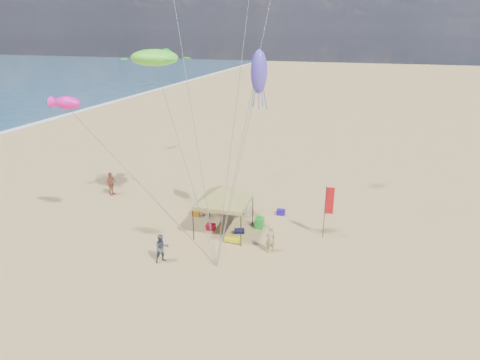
{
  "coord_description": "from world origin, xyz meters",
  "views": [
    {
      "loc": [
        6.29,
        -17.03,
        11.74
      ],
      "look_at": [
        0.0,
        3.0,
        4.0
      ],
      "focal_mm": 30.99,
      "sensor_mm": 36.0,
      "label": 1
    }
  ],
  "objects_px": {
    "chair_green": "(259,223)",
    "chair_yellow": "(197,211)",
    "beach_cart": "(233,239)",
    "person_near_c": "(247,205)",
    "person_near_b": "(162,248)",
    "person_far_a": "(111,184)",
    "person_near_a": "(270,239)",
    "feather_flag": "(328,204)",
    "cooler_red": "(211,227)",
    "cooler_blue": "(281,212)",
    "canopy_tent": "(224,187)"
  },
  "relations": [
    {
      "from": "chair_green",
      "to": "chair_yellow",
      "type": "bearing_deg",
      "value": 173.86
    },
    {
      "from": "beach_cart",
      "to": "person_near_c",
      "type": "relative_size",
      "value": 0.57
    },
    {
      "from": "chair_green",
      "to": "person_near_b",
      "type": "height_order",
      "value": "person_near_b"
    },
    {
      "from": "person_far_a",
      "to": "person_near_a",
      "type": "bearing_deg",
      "value": -102.07
    },
    {
      "from": "feather_flag",
      "to": "cooler_red",
      "type": "distance_m",
      "value": 7.26
    },
    {
      "from": "person_near_a",
      "to": "person_far_a",
      "type": "relative_size",
      "value": 0.91
    },
    {
      "from": "cooler_blue",
      "to": "person_near_c",
      "type": "distance_m",
      "value": 2.37
    },
    {
      "from": "cooler_blue",
      "to": "person_near_b",
      "type": "relative_size",
      "value": 0.34
    },
    {
      "from": "chair_green",
      "to": "person_near_a",
      "type": "distance_m",
      "value": 3.02
    },
    {
      "from": "cooler_red",
      "to": "person_near_c",
      "type": "height_order",
      "value": "person_near_c"
    },
    {
      "from": "person_near_a",
      "to": "person_near_b",
      "type": "xyz_separation_m",
      "value": [
        -5.22,
        -2.73,
        -0.02
      ]
    },
    {
      "from": "cooler_blue",
      "to": "person_far_a",
      "type": "height_order",
      "value": "person_far_a"
    },
    {
      "from": "chair_green",
      "to": "cooler_red",
      "type": "bearing_deg",
      "value": -157.61
    },
    {
      "from": "canopy_tent",
      "to": "person_near_a",
      "type": "bearing_deg",
      "value": -24.79
    },
    {
      "from": "canopy_tent",
      "to": "person_far_a",
      "type": "bearing_deg",
      "value": 162.59
    },
    {
      "from": "chair_green",
      "to": "cooler_blue",
      "type": "bearing_deg",
      "value": 68.86
    },
    {
      "from": "person_near_c",
      "to": "person_near_b",
      "type": "bearing_deg",
      "value": 67.27
    },
    {
      "from": "person_near_b",
      "to": "person_near_c",
      "type": "height_order",
      "value": "person_near_b"
    },
    {
      "from": "person_far_a",
      "to": "canopy_tent",
      "type": "bearing_deg",
      "value": -100.21
    },
    {
      "from": "person_near_a",
      "to": "beach_cart",
      "type": "bearing_deg",
      "value": -52.6
    },
    {
      "from": "chair_green",
      "to": "person_near_a",
      "type": "relative_size",
      "value": 0.43
    },
    {
      "from": "feather_flag",
      "to": "canopy_tent",
      "type": "bearing_deg",
      "value": -169.47
    },
    {
      "from": "cooler_blue",
      "to": "person_near_a",
      "type": "bearing_deg",
      "value": -84.93
    },
    {
      "from": "feather_flag",
      "to": "person_near_b",
      "type": "height_order",
      "value": "feather_flag"
    },
    {
      "from": "feather_flag",
      "to": "person_near_a",
      "type": "bearing_deg",
      "value": -136.91
    },
    {
      "from": "feather_flag",
      "to": "person_near_b",
      "type": "bearing_deg",
      "value": -146.32
    },
    {
      "from": "feather_flag",
      "to": "person_far_a",
      "type": "xyz_separation_m",
      "value": [
        -16.02,
        2.03,
        -1.28
      ]
    },
    {
      "from": "person_near_c",
      "to": "person_far_a",
      "type": "distance_m",
      "value": 10.69
    },
    {
      "from": "canopy_tent",
      "to": "chair_green",
      "type": "xyz_separation_m",
      "value": [
        1.9,
        1.2,
        -2.62
      ]
    },
    {
      "from": "canopy_tent",
      "to": "person_near_b",
      "type": "height_order",
      "value": "canopy_tent"
    },
    {
      "from": "person_far_a",
      "to": "chair_yellow",
      "type": "bearing_deg",
      "value": -93.9
    },
    {
      "from": "person_near_b",
      "to": "person_far_a",
      "type": "height_order",
      "value": "person_far_a"
    },
    {
      "from": "canopy_tent",
      "to": "person_near_c",
      "type": "bearing_deg",
      "value": 75.84
    },
    {
      "from": "cooler_red",
      "to": "person_near_a",
      "type": "distance_m",
      "value": 4.44
    },
    {
      "from": "cooler_red",
      "to": "beach_cart",
      "type": "height_order",
      "value": "cooler_red"
    },
    {
      "from": "person_near_b",
      "to": "person_far_a",
      "type": "bearing_deg",
      "value": 89.65
    },
    {
      "from": "chair_yellow",
      "to": "person_far_a",
      "type": "height_order",
      "value": "person_far_a"
    },
    {
      "from": "person_near_a",
      "to": "chair_green",
      "type": "bearing_deg",
      "value": -106.04
    },
    {
      "from": "person_near_b",
      "to": "cooler_red",
      "type": "bearing_deg",
      "value": 27.75
    },
    {
      "from": "cooler_blue",
      "to": "person_far_a",
      "type": "bearing_deg",
      "value": -178.57
    },
    {
      "from": "cooler_blue",
      "to": "chair_green",
      "type": "distance_m",
      "value": 2.43
    },
    {
      "from": "canopy_tent",
      "to": "chair_yellow",
      "type": "distance_m",
      "value": 4.01
    },
    {
      "from": "feather_flag",
      "to": "cooler_blue",
      "type": "distance_m",
      "value": 4.45
    },
    {
      "from": "feather_flag",
      "to": "cooler_blue",
      "type": "height_order",
      "value": "feather_flag"
    },
    {
      "from": "feather_flag",
      "to": "person_far_a",
      "type": "relative_size",
      "value": 1.83
    },
    {
      "from": "person_far_a",
      "to": "person_near_b",
      "type": "bearing_deg",
      "value": -125.33
    },
    {
      "from": "beach_cart",
      "to": "person_near_a",
      "type": "height_order",
      "value": "person_near_a"
    },
    {
      "from": "cooler_blue",
      "to": "beach_cart",
      "type": "distance_m",
      "value": 4.89
    },
    {
      "from": "canopy_tent",
      "to": "person_near_a",
      "type": "xyz_separation_m",
      "value": [
        3.22,
        -1.49,
        -2.16
      ]
    },
    {
      "from": "cooler_blue",
      "to": "chair_yellow",
      "type": "distance_m",
      "value": 5.61
    }
  ]
}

